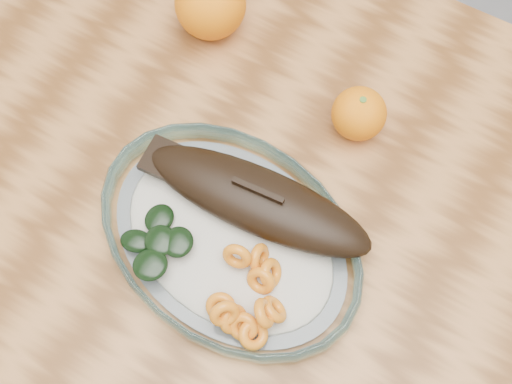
# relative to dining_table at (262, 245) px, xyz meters

# --- Properties ---
(ground) EXTENTS (3.00, 3.00, 0.00)m
(ground) POSITION_rel_dining_table_xyz_m (0.00, 0.00, -0.65)
(ground) COLOR slate
(ground) RESTS_ON ground
(dining_table) EXTENTS (1.20, 0.80, 0.75)m
(dining_table) POSITION_rel_dining_table_xyz_m (0.00, 0.00, 0.00)
(dining_table) COLOR brown
(dining_table) RESTS_ON ground
(plated_meal) EXTENTS (0.67, 0.67, 0.08)m
(plated_meal) POSITION_rel_dining_table_xyz_m (-0.02, -0.04, 0.12)
(plated_meal) COLOR white
(plated_meal) RESTS_ON dining_table
(orange_left) EXTENTS (0.09, 0.09, 0.09)m
(orange_left) POSITION_rel_dining_table_xyz_m (-0.19, 0.20, 0.14)
(orange_left) COLOR #F96A05
(orange_left) RESTS_ON dining_table
(orange_right) EXTENTS (0.07, 0.07, 0.07)m
(orange_right) POSITION_rel_dining_table_xyz_m (0.04, 0.16, 0.13)
(orange_right) COLOR #F96A05
(orange_right) RESTS_ON dining_table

